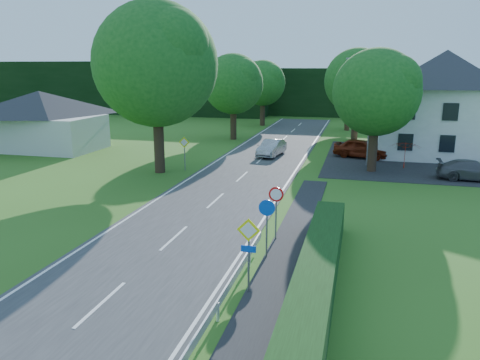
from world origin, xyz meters
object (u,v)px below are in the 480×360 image
(moving_car, at_px, (272,148))
(parked_car_red, at_px, (362,148))
(parasol, at_px, (405,155))
(parked_car_silver_a, at_px, (381,149))
(parked_car_grey, at_px, (473,170))
(motorcycle, at_px, (261,150))
(streetlight, at_px, (369,106))

(moving_car, xyz_separation_m, parked_car_red, (7.24, 1.07, 0.09))
(parasol, bearing_deg, parked_car_silver_a, 111.93)
(parasol, bearing_deg, parked_car_grey, -32.96)
(motorcycle, xyz_separation_m, parked_car_grey, (15.29, -5.03, 0.17))
(moving_car, xyz_separation_m, parked_car_silver_a, (8.77, 1.37, 0.02))
(parasol, bearing_deg, motorcycle, 167.97)
(motorcycle, xyz_separation_m, parasol, (11.23, -2.39, 0.51))
(streetlight, bearing_deg, parked_car_silver_a, 69.78)
(parked_car_silver_a, relative_size, parked_car_grey, 0.94)
(streetlight, relative_size, parked_car_grey, 1.80)
(moving_car, distance_m, parked_car_silver_a, 8.87)
(streetlight, relative_size, parked_car_red, 1.80)
(parked_car_grey, distance_m, parasol, 4.85)
(moving_car, distance_m, parked_car_grey, 15.22)
(moving_car, bearing_deg, streetlight, -6.61)
(motorcycle, relative_size, parked_car_red, 0.40)
(streetlight, height_order, motorcycle, streetlight)
(parked_car_silver_a, distance_m, parasol, 4.11)
(parked_car_red, height_order, parasol, parasol)
(parked_car_silver_a, height_order, parked_car_grey, parked_car_silver_a)
(moving_car, bearing_deg, parasol, -5.55)
(parked_car_silver_a, bearing_deg, moving_car, 109.99)
(streetlight, height_order, parked_car_grey, streetlight)
(parasol, bearing_deg, streetlight, 169.69)
(parked_car_grey, relative_size, parasol, 2.03)
(moving_car, height_order, parked_car_silver_a, parked_car_silver_a)
(parked_car_red, distance_m, parked_car_silver_a, 1.55)
(motorcycle, bearing_deg, parked_car_red, -2.93)
(streetlight, height_order, parasol, streetlight)
(parked_car_red, xyz_separation_m, parasol, (3.05, -3.50, 0.22))
(streetlight, relative_size, parked_car_silver_a, 1.91)
(streetlight, xyz_separation_m, motorcycle, (-8.48, 1.89, -3.95))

